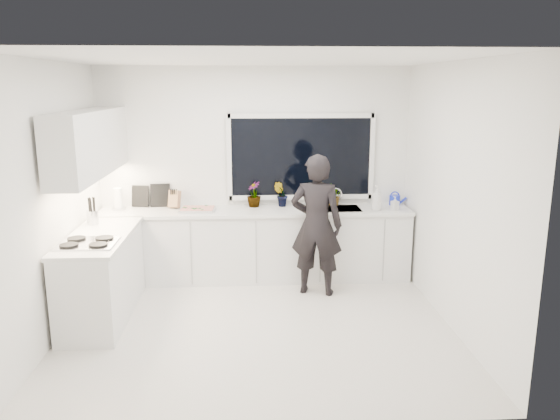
{
  "coord_description": "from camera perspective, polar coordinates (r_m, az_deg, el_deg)",
  "views": [
    {
      "loc": [
        -0.07,
        -5.3,
        2.46
      ],
      "look_at": [
        0.25,
        0.4,
        1.15
      ],
      "focal_mm": 35.0,
      "sensor_mm": 36.0,
      "label": 1
    }
  ],
  "objects": [
    {
      "name": "window",
      "position": [
        7.12,
        2.2,
        5.56
      ],
      "size": [
        1.8,
        0.02,
        1.0
      ],
      "primitive_type": "cube",
      "color": "black",
      "rests_on": "wall_back"
    },
    {
      "name": "picture_frame_small",
      "position": [
        7.22,
        -12.39,
        1.52
      ],
      "size": [
        0.25,
        0.04,
        0.3
      ],
      "primitive_type": "cube",
      "rotation": [
        0.0,
        0.0,
        0.08
      ],
      "color": "black",
      "rests_on": "countertop_back"
    },
    {
      "name": "watering_can",
      "position": [
        7.32,
        11.89,
        1.02
      ],
      "size": [
        0.16,
        0.16,
        0.13
      ],
      "primitive_type": "cylinder",
      "rotation": [
        0.0,
        0.0,
        -0.15
      ],
      "color": "#1526C9",
      "rests_on": "countertop_back"
    },
    {
      "name": "utensil_crock",
      "position": [
        6.52,
        -18.98,
        -0.73
      ],
      "size": [
        0.15,
        0.15,
        0.16
      ],
      "primitive_type": "cylinder",
      "rotation": [
        0.0,
        0.0,
        0.14
      ],
      "color": "#B8B9BD",
      "rests_on": "countertop_left"
    },
    {
      "name": "sink",
      "position": [
        7.03,
        6.01,
        -0.23
      ],
      "size": [
        0.58,
        0.42,
        0.14
      ],
      "primitive_type": "cube",
      "color": "silver",
      "rests_on": "countertop_back"
    },
    {
      "name": "soap_bottles",
      "position": [
        6.95,
        10.45,
        1.11
      ],
      "size": [
        0.37,
        0.16,
        0.32
      ],
      "color": "#D8BF66",
      "rests_on": "countertop_back"
    },
    {
      "name": "stovetop",
      "position": [
        5.75,
        -19.5,
        -3.23
      ],
      "size": [
        0.56,
        0.48,
        0.03
      ],
      "primitive_type": "cube",
      "color": "black",
      "rests_on": "countertop_left"
    },
    {
      "name": "wall_back",
      "position": [
        7.15,
        -2.65,
        3.97
      ],
      "size": [
        4.0,
        0.02,
        2.7
      ],
      "primitive_type": "cube",
      "color": "white",
      "rests_on": "ground"
    },
    {
      "name": "knife_block",
      "position": [
        7.11,
        -10.96,
        1.07
      ],
      "size": [
        0.15,
        0.13,
        0.22
      ],
      "primitive_type": "cube",
      "rotation": [
        0.0,
        0.0,
        -0.3
      ],
      "color": "olive",
      "rests_on": "countertop_back"
    },
    {
      "name": "wall_right",
      "position": [
        5.81,
        17.83,
        1.26
      ],
      "size": [
        0.02,
        3.5,
        2.7
      ],
      "primitive_type": "cube",
      "color": "white",
      "rests_on": "ground"
    },
    {
      "name": "herb_plants",
      "position": [
        7.08,
        1.77,
        1.61
      ],
      "size": [
        1.3,
        0.28,
        0.33
      ],
      "color": "#26662D",
      "rests_on": "countertop_back"
    },
    {
      "name": "base_cabinets_back",
      "position": [
        7.05,
        -2.54,
        -3.74
      ],
      "size": [
        3.92,
        0.58,
        0.88
      ],
      "primitive_type": "cube",
      "color": "white",
      "rests_on": "floor"
    },
    {
      "name": "countertop_left",
      "position": [
        6.08,
        -18.4,
        -2.63
      ],
      "size": [
        0.62,
        1.6,
        0.04
      ],
      "primitive_type": "cube",
      "color": "silver",
      "rests_on": "base_cabinets_left"
    },
    {
      "name": "floor",
      "position": [
        5.85,
        -2.3,
        -12.06
      ],
      "size": [
        4.0,
        3.5,
        0.02
      ],
      "primitive_type": "cube",
      "color": "beige",
      "rests_on": "ground"
    },
    {
      "name": "upper_cabinets",
      "position": [
        6.28,
        -19.26,
        6.62
      ],
      "size": [
        0.34,
        2.1,
        0.7
      ],
      "primitive_type": "cube",
      "color": "white",
      "rests_on": "wall_left"
    },
    {
      "name": "person",
      "position": [
        6.46,
        3.82,
        -1.58
      ],
      "size": [
        0.7,
        0.55,
        1.69
      ],
      "primitive_type": "imported",
      "rotation": [
        0.0,
        0.0,
        2.88
      ],
      "color": "black",
      "rests_on": "floor"
    },
    {
      "name": "base_cabinets_left",
      "position": [
        6.21,
        -18.09,
        -6.72
      ],
      "size": [
        0.58,
        1.6,
        0.88
      ],
      "primitive_type": "cube",
      "color": "white",
      "rests_on": "floor"
    },
    {
      "name": "pizza_tray",
      "position": [
        6.93,
        -8.6,
        0.05
      ],
      "size": [
        0.45,
        0.35,
        0.03
      ],
      "primitive_type": "cube",
      "rotation": [
        0.0,
        0.0,
        -0.06
      ],
      "color": "silver",
      "rests_on": "countertop_back"
    },
    {
      "name": "paper_towel_roll",
      "position": [
        7.19,
        -16.55,
        1.07
      ],
      "size": [
        0.14,
        0.14,
        0.26
      ],
      "primitive_type": "cylinder",
      "rotation": [
        0.0,
        0.0,
        0.41
      ],
      "color": "white",
      "rests_on": "countertop_back"
    },
    {
      "name": "ceiling",
      "position": [
        5.31,
        -2.57,
        15.59
      ],
      "size": [
        4.0,
        3.5,
        0.02
      ],
      "primitive_type": "cube",
      "color": "white",
      "rests_on": "wall_back"
    },
    {
      "name": "faucet",
      "position": [
        7.19,
        5.79,
        1.38
      ],
      "size": [
        0.03,
        0.03,
        0.22
      ],
      "primitive_type": "cylinder",
      "color": "silver",
      "rests_on": "countertop_back"
    },
    {
      "name": "pizza",
      "position": [
        6.92,
        -8.6,
        0.19
      ],
      "size": [
        0.41,
        0.31,
        0.01
      ],
      "primitive_type": "cube",
      "rotation": [
        0.0,
        0.0,
        -0.06
      ],
      "color": "#AC2416",
      "rests_on": "pizza_tray"
    },
    {
      "name": "picture_frame_large",
      "position": [
        7.27,
        -14.4,
        1.41
      ],
      "size": [
        0.22,
        0.06,
        0.28
      ],
      "primitive_type": "cube",
      "rotation": [
        0.0,
        0.0,
        -0.19
      ],
      "color": "black",
      "rests_on": "countertop_back"
    },
    {
      "name": "countertop_back",
      "position": [
        6.92,
        -2.58,
        -0.12
      ],
      "size": [
        3.94,
        0.62,
        0.04
      ],
      "primitive_type": "cube",
      "color": "silver",
      "rests_on": "base_cabinets_back"
    },
    {
      "name": "wall_left",
      "position": [
        5.76,
        -22.86,
        0.76
      ],
      "size": [
        0.02,
        3.5,
        2.7
      ],
      "primitive_type": "cube",
      "color": "white",
      "rests_on": "ground"
    }
  ]
}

